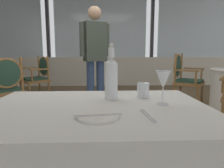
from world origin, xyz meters
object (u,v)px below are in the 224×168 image
object	(u,v)px
side_plate	(98,117)
dining_chair_0_1	(5,85)
dining_chair_0_2	(38,75)
diner_person_0	(95,52)
water_tumbler	(143,90)
wine_glass	(163,80)
dining_chair_1_3	(184,76)
water_bottle	(111,77)

from	to	relation	value
side_plate	dining_chair_0_1	xyz separation A→B (m)	(-1.35, 2.08, -0.19)
dining_chair_0_2	diner_person_0	bearing A→B (deg)	104.15
water_tumbler	wine_glass	bearing A→B (deg)	-69.04
water_tumbler	dining_chair_0_1	size ratio (longest dim) A/B	0.09
dining_chair_0_1	dining_chair_0_2	distance (m)	1.37
dining_chair_1_3	diner_person_0	xyz separation A→B (m)	(-1.60, -0.16, 0.42)
dining_chair_0_1	dining_chair_0_2	size ratio (longest dim) A/B	1.02
side_plate	dining_chair_0_2	xyz separation A→B (m)	(-1.31, 3.45, -0.20)
wine_glass	diner_person_0	size ratio (longest dim) A/B	0.10
side_plate	water_bottle	bearing A→B (deg)	78.99
water_bottle	water_tumbler	bearing A→B (deg)	10.37
wine_glass	dining_chair_0_1	bearing A→B (deg)	132.12
water_tumbler	dining_chair_0_2	size ratio (longest dim) A/B	0.10
dining_chair_0_2	dining_chair_1_3	bearing A→B (deg)	124.71
water_bottle	wine_glass	world-z (taller)	water_bottle
wine_glass	dining_chair_0_1	xyz separation A→B (m)	(-1.69, 1.87, -0.31)
side_plate	wine_glass	world-z (taller)	wine_glass
side_plate	water_tumbler	size ratio (longest dim) A/B	2.02
side_plate	dining_chair_0_1	distance (m)	2.49
side_plate	diner_person_0	size ratio (longest dim) A/B	0.10
side_plate	water_bottle	size ratio (longest dim) A/B	0.55
diner_person_0	wine_glass	bearing A→B (deg)	165.26
wine_glass	dining_chair_1_3	size ratio (longest dim) A/B	0.18
dining_chair_0_2	dining_chair_1_3	world-z (taller)	dining_chair_1_3
water_bottle	water_tumbler	world-z (taller)	water_bottle
water_bottle	water_tumbler	distance (m)	0.22
wine_glass	dining_chair_1_3	bearing A→B (deg)	66.17
water_tumbler	dining_chair_0_2	bearing A→B (deg)	117.23
dining_chair_0_1	diner_person_0	xyz separation A→B (m)	(1.25, 0.60, 0.45)
side_plate	diner_person_0	bearing A→B (deg)	92.33
side_plate	dining_chair_0_1	world-z (taller)	dining_chair_0_1
wine_glass	diner_person_0	distance (m)	2.51
side_plate	diner_person_0	world-z (taller)	diner_person_0
dining_chair_0_2	wine_glass	bearing A→B (deg)	73.85
water_bottle	water_tumbler	size ratio (longest dim) A/B	3.71
dining_chair_0_1	dining_chair_1_3	distance (m)	2.95
water_bottle	dining_chair_1_3	bearing A→B (deg)	60.15
dining_chair_0_2	diner_person_0	size ratio (longest dim) A/B	0.53
water_bottle	dining_chair_1_3	size ratio (longest dim) A/B	0.33
water_bottle	wine_glass	size ratio (longest dim) A/B	1.81
water_tumbler	diner_person_0	size ratio (longest dim) A/B	0.05
dining_chair_0_1	diner_person_0	bearing A→B (deg)	-107.44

